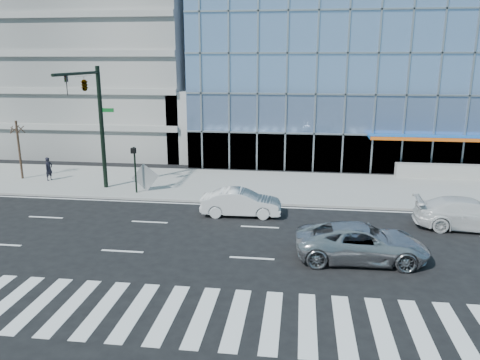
% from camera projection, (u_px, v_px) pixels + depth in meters
% --- Properties ---
extents(ground, '(160.00, 160.00, 0.00)m').
position_uv_depth(ground, '(260.00, 227.00, 24.59)').
color(ground, black).
rests_on(ground, ground).
extents(sidewalk, '(120.00, 8.00, 0.15)m').
position_uv_depth(sidewalk, '(270.00, 186.00, 32.25)').
color(sidewalk, gray).
rests_on(sidewalk, ground).
extents(theatre_building, '(42.00, 26.00, 15.00)m').
position_uv_depth(theatre_building, '(426.00, 70.00, 45.90)').
color(theatre_building, '#7FA0D4').
rests_on(theatre_building, ground).
extents(parking_garage, '(24.00, 24.00, 20.00)m').
position_uv_depth(parking_garage, '(95.00, 45.00, 49.53)').
color(parking_garage, gray).
rests_on(parking_garage, ground).
extents(ramp_block, '(6.00, 8.00, 6.00)m').
position_uv_depth(ramp_block, '(211.00, 123.00, 41.86)').
color(ramp_block, gray).
rests_on(ramp_block, ground).
extents(traffic_signal, '(1.14, 5.74, 8.00)m').
position_uv_depth(traffic_signal, '(90.00, 99.00, 28.80)').
color(traffic_signal, black).
rests_on(traffic_signal, sidewalk).
extents(ped_signal_post, '(0.30, 0.33, 3.00)m').
position_uv_depth(ped_signal_post, '(135.00, 163.00, 29.86)').
color(ped_signal_post, black).
rests_on(ped_signal_post, sidewalk).
extents(street_tree_near, '(1.10, 1.10, 4.23)m').
position_uv_depth(street_tree_near, '(17.00, 129.00, 33.09)').
color(street_tree_near, '#332319').
rests_on(street_tree_near, sidewalk).
extents(silver_suv, '(5.80, 2.83, 1.59)m').
position_uv_depth(silver_suv, '(362.00, 243.00, 20.43)').
color(silver_suv, '#B5B5BA').
rests_on(silver_suv, ground).
extents(white_suv, '(5.62, 2.57, 1.59)m').
position_uv_depth(white_suv, '(469.00, 214.00, 24.17)').
color(white_suv, silver).
rests_on(white_suv, ground).
extents(white_sedan, '(4.55, 1.74, 1.48)m').
position_uv_depth(white_sedan, '(241.00, 203.00, 26.28)').
color(white_sedan, silver).
rests_on(white_sedan, ground).
extents(pedestrian, '(0.56, 0.70, 1.67)m').
position_uv_depth(pedestrian, '(49.00, 169.00, 33.28)').
color(pedestrian, black).
rests_on(pedestrian, sidewalk).
extents(tilted_panel, '(1.83, 0.17, 1.83)m').
position_uv_depth(tilted_panel, '(145.00, 177.00, 30.61)').
color(tilted_panel, '#979797').
rests_on(tilted_panel, sidewalk).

